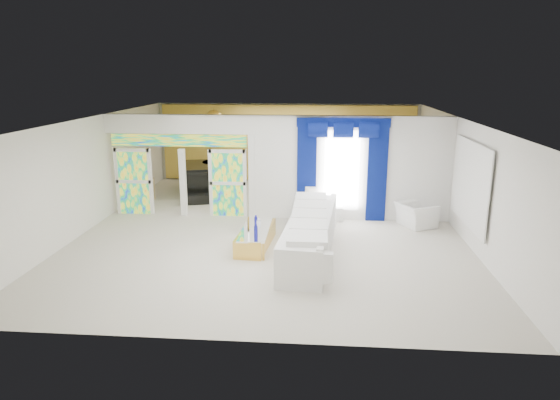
# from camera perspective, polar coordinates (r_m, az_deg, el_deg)

# --- Properties ---
(floor) EXTENTS (12.00, 12.00, 0.00)m
(floor) POSITION_cam_1_polar(r_m,az_deg,el_deg) (13.74, -0.84, -3.14)
(floor) COLOR #B7AF9E
(floor) RESTS_ON ground
(dividing_wall) EXTENTS (5.70, 0.18, 3.00)m
(dividing_wall) POSITION_cam_1_polar(r_m,az_deg,el_deg) (14.30, 8.15, 3.64)
(dividing_wall) COLOR white
(dividing_wall) RESTS_ON ground
(dividing_header) EXTENTS (4.30, 0.18, 0.55)m
(dividing_header) POSITION_cam_1_polar(r_m,az_deg,el_deg) (14.68, -11.77, 8.60)
(dividing_header) COLOR white
(dividing_header) RESTS_ON dividing_wall
(stained_panel_left) EXTENTS (0.95, 0.04, 2.00)m
(stained_panel_left) POSITION_cam_1_polar(r_m,az_deg,el_deg) (15.40, -16.54, 2.07)
(stained_panel_left) COLOR #994C3F
(stained_panel_left) RESTS_ON ground
(stained_panel_right) EXTENTS (0.95, 0.04, 2.00)m
(stained_panel_right) POSITION_cam_1_polar(r_m,az_deg,el_deg) (14.62, -6.05, 1.95)
(stained_panel_right) COLOR #994C3F
(stained_panel_right) RESTS_ON ground
(stained_transom) EXTENTS (4.00, 0.05, 0.35)m
(stained_transom) POSITION_cam_1_polar(r_m,az_deg,el_deg) (14.73, -11.68, 6.77)
(stained_transom) COLOR #994C3F
(stained_transom) RESTS_ON dividing_header
(window_pane) EXTENTS (1.00, 0.02, 2.30)m
(window_pane) POSITION_cam_1_polar(r_m,az_deg,el_deg) (14.20, 7.15, 3.39)
(window_pane) COLOR white
(window_pane) RESTS_ON dividing_wall
(blue_drape_left) EXTENTS (0.55, 0.10, 2.80)m
(blue_drape_left) POSITION_cam_1_polar(r_m,az_deg,el_deg) (14.17, 3.10, 3.25)
(blue_drape_left) COLOR #031249
(blue_drape_left) RESTS_ON ground
(blue_drape_right) EXTENTS (0.55, 0.10, 2.80)m
(blue_drape_right) POSITION_cam_1_polar(r_m,az_deg,el_deg) (14.26, 11.17, 3.06)
(blue_drape_right) COLOR #031249
(blue_drape_right) RESTS_ON ground
(blue_pelmet) EXTENTS (2.60, 0.12, 0.25)m
(blue_pelmet) POSITION_cam_1_polar(r_m,az_deg,el_deg) (13.97, 7.34, 8.88)
(blue_pelmet) COLOR #031249
(blue_pelmet) RESTS_ON dividing_wall
(wall_mirror) EXTENTS (0.04, 2.70, 1.90)m
(wall_mirror) POSITION_cam_1_polar(r_m,az_deg,el_deg) (12.84, 21.20, 1.74)
(wall_mirror) COLOR white
(wall_mirror) RESTS_ON ground
(gold_curtains) EXTENTS (9.70, 0.12, 2.90)m
(gold_curtains) POSITION_cam_1_polar(r_m,az_deg,el_deg) (19.15, 0.83, 6.59)
(gold_curtains) COLOR gold
(gold_curtains) RESTS_ON ground
(white_sofa) EXTENTS (1.34, 4.56, 0.86)m
(white_sofa) POSITION_cam_1_polar(r_m,az_deg,el_deg) (11.78, 3.52, -4.05)
(white_sofa) COLOR white
(white_sofa) RESTS_ON ground
(coffee_table) EXTENTS (0.82, 2.02, 0.44)m
(coffee_table) POSITION_cam_1_polar(r_m,az_deg,el_deg) (12.23, -2.81, -4.36)
(coffee_table) COLOR gold
(coffee_table) RESTS_ON ground
(console_table) EXTENTS (1.25, 0.52, 0.40)m
(console_table) POSITION_cam_1_polar(r_m,az_deg,el_deg) (14.34, 4.81, -1.57)
(console_table) COLOR white
(console_table) RESTS_ON ground
(table_lamp) EXTENTS (0.36, 0.36, 0.58)m
(table_lamp) POSITION_cam_1_polar(r_m,az_deg,el_deg) (14.21, 3.64, 0.35)
(table_lamp) COLOR white
(table_lamp) RESTS_ON console_table
(armchair) EXTENTS (1.21, 1.27, 0.65)m
(armchair) POSITION_cam_1_polar(r_m,az_deg,el_deg) (14.26, 15.43, -1.65)
(armchair) COLOR white
(armchair) RESTS_ON ground
(grand_piano) EXTENTS (2.00, 2.34, 1.02)m
(grand_piano) POSITION_cam_1_polar(r_m,az_deg,el_deg) (17.73, -8.50, 2.50)
(grand_piano) COLOR black
(grand_piano) RESTS_ON ground
(piano_bench) EXTENTS (0.96, 0.57, 0.30)m
(piano_bench) POSITION_cam_1_polar(r_m,az_deg,el_deg) (16.30, -9.70, 0.08)
(piano_bench) COLOR black
(piano_bench) RESTS_ON ground
(tv_console) EXTENTS (0.55, 0.51, 0.75)m
(tv_console) POSITION_cam_1_polar(r_m,az_deg,el_deg) (17.04, -15.36, 1.17)
(tv_console) COLOR tan
(tv_console) RESTS_ON ground
(chandelier) EXTENTS (0.60, 0.60, 0.60)m
(chandelier) POSITION_cam_1_polar(r_m,az_deg,el_deg) (16.87, -7.66, 9.28)
(chandelier) COLOR gold
(chandelier) RESTS_ON ceiling
(decanters) EXTENTS (0.22, 1.12, 0.25)m
(decanters) POSITION_cam_1_polar(r_m,az_deg,el_deg) (12.09, -2.71, -3.03)
(decanters) COLOR white
(decanters) RESTS_ON coffee_table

